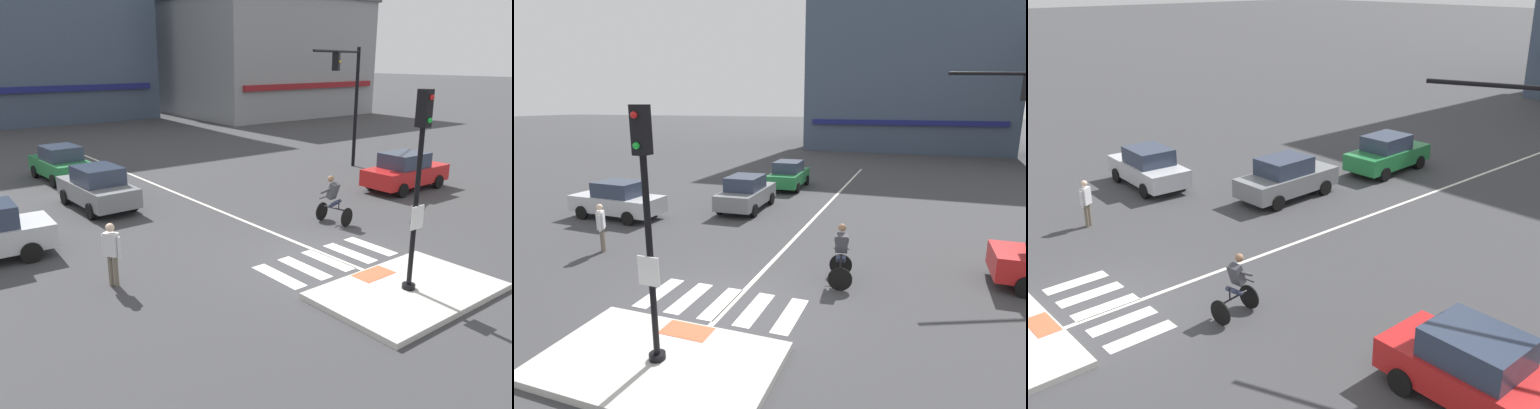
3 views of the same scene
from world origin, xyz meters
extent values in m
plane|color=#3D3D3F|center=(0.00, 0.00, 0.00)|extent=(300.00, 300.00, 0.00)
cube|color=beige|center=(0.00, -2.62, 0.07)|extent=(4.59, 2.86, 0.15)
cube|color=#DB5B38|center=(0.00, -1.54, 0.15)|extent=(1.10, 0.60, 0.01)
cylinder|color=black|center=(0.00, -2.62, 0.21)|extent=(0.32, 0.32, 0.12)
cylinder|color=black|center=(0.00, -2.62, 2.18)|extent=(0.12, 0.12, 3.81)
cube|color=white|center=(0.00, -2.70, 1.99)|extent=(0.44, 0.03, 0.56)
cube|color=black|center=(0.00, -2.62, 4.50)|extent=(0.24, 0.28, 0.84)
sphere|color=red|center=(0.00, -2.78, 4.75)|extent=(0.12, 0.12, 0.12)
sphere|color=green|center=(0.00, -2.78, 4.25)|extent=(0.12, 0.12, 0.12)
cube|color=silver|center=(-1.84, 0.12, 0.00)|extent=(0.44, 1.80, 0.01)
cube|color=silver|center=(-0.92, 0.12, 0.00)|extent=(0.44, 1.80, 0.01)
cube|color=silver|center=(0.00, 0.12, 0.00)|extent=(0.44, 1.80, 0.01)
cube|color=silver|center=(0.92, 0.12, 0.00)|extent=(0.44, 1.80, 0.01)
cube|color=silver|center=(1.84, 0.12, 0.00)|extent=(0.44, 1.80, 0.01)
cube|color=silver|center=(0.26, 10.00, 0.00)|extent=(0.14, 28.00, 0.01)
cylinder|color=black|center=(10.61, 8.75, 3.06)|extent=(0.18, 0.18, 6.12)
cylinder|color=black|center=(7.86, 7.52, 5.87)|extent=(5.54, 2.56, 0.11)
cube|color=black|center=(7.58, 7.39, 5.42)|extent=(0.36, 0.38, 0.80)
sphere|color=gold|center=(7.65, 7.24, 5.42)|extent=(0.12, 0.12, 0.12)
cube|color=#3D4C60|center=(2.70, 45.71, 10.66)|extent=(20.60, 20.34, 21.32)
cube|color=navy|center=(2.70, 35.39, 3.10)|extent=(18.54, 0.30, 0.50)
cube|color=gray|center=(23.91, 33.50, 5.44)|extent=(17.66, 14.82, 10.88)
cube|color=maroon|center=(23.91, 25.94, 3.10)|extent=(15.90, 0.30, 0.50)
cube|color=slate|center=(-3.20, 9.34, 0.65)|extent=(1.86, 4.16, 0.70)
cube|color=#2D384C|center=(-3.19, 9.19, 1.32)|extent=(1.55, 1.96, 0.64)
cylinder|color=black|center=(-4.08, 10.58, 0.30)|extent=(0.20, 0.61, 0.60)
cylinder|color=black|center=(-2.41, 10.64, 0.30)|extent=(0.20, 0.61, 0.60)
cylinder|color=black|center=(-3.98, 8.04, 0.30)|extent=(0.20, 0.61, 0.60)
cylinder|color=black|center=(-2.31, 8.10, 0.30)|extent=(0.20, 0.61, 0.60)
cube|color=#237A3D|center=(-2.83, 14.95, 0.65)|extent=(1.91, 4.18, 0.70)
cube|color=#2D384C|center=(-2.82, 14.80, 1.32)|extent=(1.57, 1.97, 0.64)
cylinder|color=black|center=(-3.72, 16.18, 0.30)|extent=(0.21, 0.61, 0.60)
cylinder|color=black|center=(-2.06, 16.26, 0.30)|extent=(0.21, 0.61, 0.60)
cylinder|color=black|center=(-3.59, 13.64, 0.30)|extent=(0.21, 0.61, 0.60)
cylinder|color=black|center=(-1.93, 13.72, 0.30)|extent=(0.21, 0.61, 0.60)
cube|color=red|center=(8.62, 3.94, 0.65)|extent=(4.11, 1.72, 0.70)
cube|color=#2D384C|center=(8.47, 3.94, 1.32)|extent=(1.91, 1.49, 0.64)
cylinder|color=black|center=(9.89, 4.78, 0.30)|extent=(0.60, 0.18, 0.60)
cylinder|color=black|center=(9.90, 3.11, 0.30)|extent=(0.60, 0.18, 0.60)
cylinder|color=black|center=(7.35, 4.76, 0.30)|extent=(0.60, 0.18, 0.60)
cylinder|color=black|center=(7.35, 3.10, 0.30)|extent=(0.60, 0.18, 0.60)
cylinder|color=black|center=(-6.76, 5.11, 0.30)|extent=(0.61, 0.21, 0.60)
cylinder|color=black|center=(-6.67, 6.77, 0.30)|extent=(0.61, 0.21, 0.60)
cylinder|color=black|center=(2.52, 2.93, 0.33)|extent=(0.66, 0.15, 0.66)
cylinder|color=black|center=(2.69, 1.89, 0.33)|extent=(0.66, 0.15, 0.66)
cylinder|color=black|center=(2.60, 2.41, 0.55)|extent=(0.19, 0.89, 0.05)
cylinder|color=black|center=(2.63, 2.23, 0.73)|extent=(0.04, 0.04, 0.30)
cylinder|color=black|center=(2.52, 2.88, 0.85)|extent=(0.44, 0.11, 0.04)
cylinder|color=#2D334C|center=(2.53, 2.38, 0.73)|extent=(0.18, 0.41, 0.33)
cylinder|color=#2D334C|center=(2.68, 2.40, 0.73)|extent=(0.18, 0.41, 0.33)
cube|color=#3F3F47|center=(2.59, 2.49, 1.16)|extent=(0.40, 0.43, 0.60)
sphere|color=#936B4C|center=(2.57, 2.61, 1.57)|extent=(0.22, 0.22, 0.22)
cylinder|color=#3F3F47|center=(2.40, 2.64, 1.16)|extent=(0.15, 0.46, 0.31)
cylinder|color=#3F3F47|center=(2.72, 2.69, 1.16)|extent=(0.15, 0.46, 0.31)
cylinder|color=#6B6051|center=(-5.57, 2.29, 0.41)|extent=(0.12, 0.12, 0.82)
cylinder|color=#6B6051|center=(-5.48, 2.15, 0.41)|extent=(0.12, 0.12, 0.82)
cube|color=silver|center=(-5.52, 2.22, 1.12)|extent=(0.37, 0.42, 0.60)
cylinder|color=silver|center=(-5.64, 2.42, 1.07)|extent=(0.09, 0.09, 0.56)
cylinder|color=silver|center=(-5.41, 2.03, 1.07)|extent=(0.09, 0.09, 0.56)
sphere|color=beige|center=(-5.52, 2.22, 1.56)|extent=(0.22, 0.22, 0.22)
camera|label=1|loc=(-9.92, -9.41, 5.57)|focal=35.80mm
camera|label=2|loc=(4.45, -8.57, 4.93)|focal=29.24mm
camera|label=3|loc=(13.69, -5.73, 8.20)|focal=43.18mm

